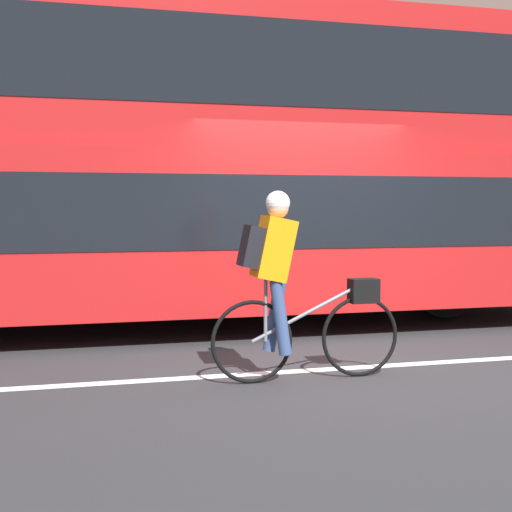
% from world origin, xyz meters
% --- Properties ---
extents(ground_plane, '(80.00, 80.00, 0.00)m').
position_xyz_m(ground_plane, '(0.00, 0.00, 0.00)').
color(ground_plane, '#2D2D30').
extents(road_center_line, '(50.00, 0.14, 0.01)m').
position_xyz_m(road_center_line, '(0.00, -0.17, 0.00)').
color(road_center_line, silver).
rests_on(road_center_line, ground_plane).
extents(sidewalk_curb, '(60.00, 2.27, 0.15)m').
position_xyz_m(sidewalk_curb, '(0.00, 5.13, 0.08)').
color(sidewalk_curb, gray).
rests_on(sidewalk_curb, ground_plane).
extents(building_facade, '(60.00, 0.30, 6.84)m').
position_xyz_m(building_facade, '(0.00, 6.42, 3.42)').
color(building_facade, brown).
rests_on(building_facade, ground_plane).
extents(bus, '(10.83, 2.59, 3.92)m').
position_xyz_m(bus, '(-0.88, 2.48, 2.17)').
color(bus, black).
rests_on(bus, ground_plane).
extents(cyclist_on_bike, '(1.75, 0.32, 1.69)m').
position_xyz_m(cyclist_on_bike, '(-0.73, -0.50, 0.90)').
color(cyclist_on_bike, black).
rests_on(cyclist_on_bike, ground_plane).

